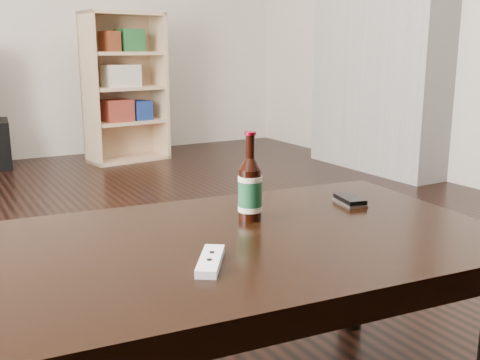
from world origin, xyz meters
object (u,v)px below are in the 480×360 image
coffee_table (234,264)px  remote (210,261)px  beer_bottle (250,189)px  bookshelf (123,85)px  phone (350,200)px

coffee_table → remote: 0.19m
coffee_table → beer_bottle: size_ratio=5.88×
bookshelf → remote: bearing=-113.5°
bookshelf → coffee_table: 3.57m
phone → coffee_table: bearing=-153.8°
bookshelf → remote: 3.72m
bookshelf → phone: 3.39m
coffee_table → phone: size_ratio=11.08×
phone → bookshelf: bearing=95.5°
bookshelf → remote: bookshelf is taller
phone → remote: (-0.56, -0.22, -0.00)m
phone → remote: 0.61m
phone → remote: bearing=-145.1°
bookshelf → beer_bottle: bookshelf is taller
remote → phone: bearing=56.0°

